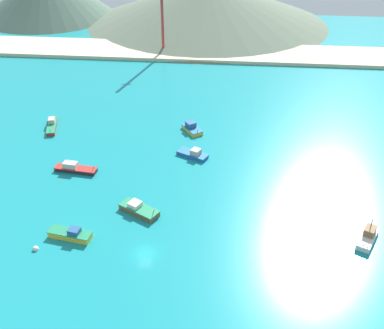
% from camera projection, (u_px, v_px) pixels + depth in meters
% --- Properties ---
extents(ground, '(260.00, 280.00, 0.50)m').
position_uv_depth(ground, '(168.00, 166.00, 110.15)').
color(ground, teal).
extents(fishing_boat_0, '(10.14, 3.60, 2.23)m').
position_uv_depth(fishing_boat_0, '(75.00, 168.00, 107.56)').
color(fishing_boat_0, '#232328').
rests_on(fishing_boat_0, ground).
extents(fishing_boat_1, '(5.59, 7.67, 4.97)m').
position_uv_depth(fishing_boat_1, '(368.00, 237.00, 87.36)').
color(fishing_boat_1, silver).
rests_on(fishing_boat_1, ground).
extents(fishing_boat_3, '(6.31, 7.21, 2.37)m').
position_uv_depth(fishing_boat_3, '(192.00, 128.00, 124.08)').
color(fishing_boat_3, gold).
rests_on(fishing_boat_3, ground).
extents(fishing_boat_4, '(8.72, 3.96, 2.28)m').
position_uv_depth(fishing_boat_4, '(71.00, 234.00, 88.08)').
color(fishing_boat_4, gold).
rests_on(fishing_boat_4, ground).
extents(fishing_boat_5, '(4.90, 10.45, 2.17)m').
position_uv_depth(fishing_boat_5, '(52.00, 125.00, 125.95)').
color(fishing_boat_5, red).
rests_on(fishing_boat_5, ground).
extents(fishing_boat_6, '(8.24, 6.06, 2.16)m').
position_uv_depth(fishing_boat_6, '(193.00, 154.00, 113.17)').
color(fishing_boat_6, '#1E5BA8').
rests_on(fishing_boat_6, ground).
extents(fishing_boat_7, '(9.06, 6.96, 2.44)m').
position_uv_depth(fishing_boat_7, '(139.00, 209.00, 94.64)').
color(fishing_boat_7, brown).
rests_on(fishing_boat_7, ground).
extents(buoy_0, '(1.10, 1.10, 1.10)m').
position_uv_depth(buoy_0, '(36.00, 249.00, 85.56)').
color(buoy_0, silver).
rests_on(buoy_0, ground).
extents(beach_strip, '(247.00, 20.86, 1.20)m').
position_uv_depth(beach_strip, '(197.00, 52.00, 176.74)').
color(beach_strip, beige).
rests_on(beach_strip, ground).
extents(hill_central, '(108.16, 108.16, 19.37)m').
position_uv_depth(hill_central, '(208.00, 1.00, 207.08)').
color(hill_central, '#60705B').
rests_on(hill_central, ground).
extents(radio_tower, '(3.23, 2.59, 32.32)m').
position_uv_depth(radio_tower, '(162.00, 10.00, 167.43)').
color(radio_tower, '#B7332D').
rests_on(radio_tower, ground).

